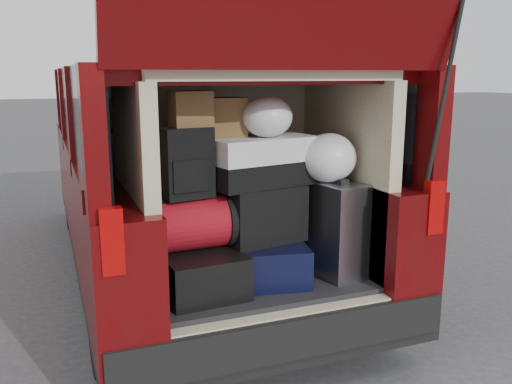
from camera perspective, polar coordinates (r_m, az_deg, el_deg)
ground at (r=3.36m, az=0.96°, el=-18.76°), size 80.00×80.00×0.00m
minivan at (r=4.72m, az=-7.56°, el=2.16°), size 1.90×5.35×2.77m
load_floor at (r=3.45m, az=-0.80°, el=-12.65°), size 1.24×1.05×0.55m
black_hardshell at (r=3.07m, az=-6.20°, el=-8.04°), size 0.47×0.61×0.24m
navy_hardshell at (r=3.21m, az=1.08°, el=-7.12°), size 0.51×0.59×0.23m
silver_roller at (r=3.26m, az=8.23°, el=-3.87°), size 0.30×0.41×0.56m
red_duffel at (r=3.01m, az=-6.35°, el=-3.21°), size 0.46×0.32×0.29m
black_soft_case at (r=3.14m, az=0.72°, el=-2.27°), size 0.50×0.35×0.33m
backpack at (r=2.92m, az=-7.32°, el=3.05°), size 0.29×0.20×0.38m
twotone_duffel at (r=3.11m, az=0.50°, el=3.29°), size 0.67×0.44×0.28m
grocery_sack_lower at (r=2.94m, az=-6.93°, el=8.69°), size 0.22×0.18×0.19m
grocery_sack_upper at (r=3.10m, az=-3.34°, el=7.86°), size 0.23×0.19×0.22m
plastic_bag_center at (r=3.06m, az=1.21°, el=7.90°), size 0.32×0.30×0.23m
plastic_bag_right at (r=3.19m, az=7.67°, el=3.59°), size 0.35×0.33×0.29m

